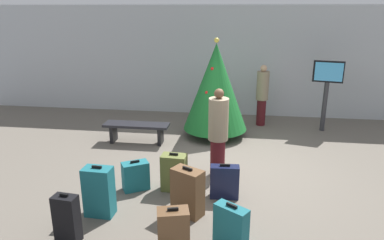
{
  "coord_description": "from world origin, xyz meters",
  "views": [
    {
      "loc": [
        0.12,
        -6.57,
        3.12
      ],
      "look_at": [
        -0.83,
        0.38,
        0.9
      ],
      "focal_mm": 33.26,
      "sensor_mm": 36.0,
      "label": 1
    }
  ],
  "objects_px": {
    "suitcase_4": "(231,227)",
    "suitcase_7": "(136,176)",
    "flight_info_kiosk": "(327,84)",
    "traveller_0": "(262,94)",
    "suitcase_3": "(99,192)",
    "suitcase_6": "(67,219)",
    "waiting_bench": "(137,128)",
    "holiday_tree": "(216,87)",
    "suitcase_0": "(174,172)",
    "suitcase_5": "(224,182)",
    "traveller_1": "(218,131)",
    "suitcase_2": "(188,192)",
    "suitcase_1": "(173,229)"
  },
  "relations": [
    {
      "from": "suitcase_3",
      "to": "suitcase_4",
      "type": "xyz_separation_m",
      "value": [
        2.06,
        -0.52,
        -0.09
      ]
    },
    {
      "from": "holiday_tree",
      "to": "suitcase_0",
      "type": "xyz_separation_m",
      "value": [
        -0.51,
        -2.89,
        -0.94
      ]
    },
    {
      "from": "waiting_bench",
      "to": "suitcase_5",
      "type": "xyz_separation_m",
      "value": [
        2.22,
        -2.33,
        -0.07
      ]
    },
    {
      "from": "waiting_bench",
      "to": "suitcase_5",
      "type": "height_order",
      "value": "suitcase_5"
    },
    {
      "from": "traveller_1",
      "to": "suitcase_4",
      "type": "relative_size",
      "value": 2.65
    },
    {
      "from": "holiday_tree",
      "to": "suitcase_5",
      "type": "relative_size",
      "value": 3.93
    },
    {
      "from": "flight_info_kiosk",
      "to": "waiting_bench",
      "type": "relative_size",
      "value": 1.19
    },
    {
      "from": "flight_info_kiosk",
      "to": "suitcase_5",
      "type": "xyz_separation_m",
      "value": [
        -2.41,
        -3.87,
        -0.97
      ]
    },
    {
      "from": "suitcase_3",
      "to": "suitcase_6",
      "type": "xyz_separation_m",
      "value": [
        -0.18,
        -0.7,
        -0.05
      ]
    },
    {
      "from": "waiting_bench",
      "to": "traveller_0",
      "type": "height_order",
      "value": "traveller_0"
    },
    {
      "from": "flight_info_kiosk",
      "to": "suitcase_7",
      "type": "distance_m",
      "value": 5.6
    },
    {
      "from": "suitcase_3",
      "to": "suitcase_4",
      "type": "bearing_deg",
      "value": -14.07
    },
    {
      "from": "flight_info_kiosk",
      "to": "suitcase_5",
      "type": "height_order",
      "value": "flight_info_kiosk"
    },
    {
      "from": "traveller_1",
      "to": "suitcase_5",
      "type": "height_order",
      "value": "traveller_1"
    },
    {
      "from": "suitcase_1",
      "to": "suitcase_2",
      "type": "height_order",
      "value": "suitcase_2"
    },
    {
      "from": "suitcase_7",
      "to": "suitcase_0",
      "type": "bearing_deg",
      "value": 6.36
    },
    {
      "from": "suitcase_0",
      "to": "traveller_0",
      "type": "bearing_deg",
      "value": 66.76
    },
    {
      "from": "traveller_0",
      "to": "suitcase_0",
      "type": "bearing_deg",
      "value": -113.24
    },
    {
      "from": "suitcase_5",
      "to": "suitcase_4",
      "type": "bearing_deg",
      "value": -83.48
    },
    {
      "from": "holiday_tree",
      "to": "waiting_bench",
      "type": "distance_m",
      "value": 2.17
    },
    {
      "from": "suitcase_5",
      "to": "suitcase_3",
      "type": "bearing_deg",
      "value": -157.36
    },
    {
      "from": "traveller_1",
      "to": "suitcase_4",
      "type": "xyz_separation_m",
      "value": [
        0.33,
        -2.14,
        -0.6
      ]
    },
    {
      "from": "flight_info_kiosk",
      "to": "suitcase_2",
      "type": "xyz_separation_m",
      "value": [
        -2.95,
        -4.46,
        -0.88
      ]
    },
    {
      "from": "traveller_1",
      "to": "suitcase_7",
      "type": "relative_size",
      "value": 3.1
    },
    {
      "from": "holiday_tree",
      "to": "suitcase_4",
      "type": "bearing_deg",
      "value": -82.94
    },
    {
      "from": "suitcase_4",
      "to": "suitcase_7",
      "type": "relative_size",
      "value": 1.17
    },
    {
      "from": "traveller_0",
      "to": "suitcase_6",
      "type": "distance_m",
      "value": 6.36
    },
    {
      "from": "suitcase_5",
      "to": "suitcase_1",
      "type": "bearing_deg",
      "value": -113.54
    },
    {
      "from": "suitcase_2",
      "to": "suitcase_6",
      "type": "relative_size",
      "value": 1.09
    },
    {
      "from": "holiday_tree",
      "to": "suitcase_5",
      "type": "height_order",
      "value": "holiday_tree"
    },
    {
      "from": "waiting_bench",
      "to": "suitcase_4",
      "type": "bearing_deg",
      "value": -56.97
    },
    {
      "from": "holiday_tree",
      "to": "suitcase_6",
      "type": "relative_size",
      "value": 3.32
    },
    {
      "from": "traveller_0",
      "to": "suitcase_7",
      "type": "height_order",
      "value": "traveller_0"
    },
    {
      "from": "traveller_0",
      "to": "suitcase_7",
      "type": "relative_size",
      "value": 3.01
    },
    {
      "from": "holiday_tree",
      "to": "suitcase_7",
      "type": "xyz_separation_m",
      "value": [
        -1.2,
        -2.96,
        -1.02
      ]
    },
    {
      "from": "suitcase_3",
      "to": "suitcase_4",
      "type": "distance_m",
      "value": 2.12
    },
    {
      "from": "suitcase_1",
      "to": "suitcase_7",
      "type": "xyz_separation_m",
      "value": [
        -0.97,
        1.5,
        -0.02
      ]
    },
    {
      "from": "suitcase_0",
      "to": "suitcase_1",
      "type": "bearing_deg",
      "value": -79.9
    },
    {
      "from": "flight_info_kiosk",
      "to": "suitcase_3",
      "type": "height_order",
      "value": "flight_info_kiosk"
    },
    {
      "from": "suitcase_2",
      "to": "suitcase_4",
      "type": "distance_m",
      "value": 1.0
    },
    {
      "from": "flight_info_kiosk",
      "to": "suitcase_4",
      "type": "bearing_deg",
      "value": -113.54
    },
    {
      "from": "flight_info_kiosk",
      "to": "traveller_0",
      "type": "bearing_deg",
      "value": 170.68
    },
    {
      "from": "flight_info_kiosk",
      "to": "waiting_bench",
      "type": "xyz_separation_m",
      "value": [
        -4.63,
        -1.54,
        -0.9
      ]
    },
    {
      "from": "suitcase_3",
      "to": "suitcase_7",
      "type": "height_order",
      "value": "suitcase_3"
    },
    {
      "from": "traveller_0",
      "to": "suitcase_6",
      "type": "height_order",
      "value": "traveller_0"
    },
    {
      "from": "traveller_1",
      "to": "suitcase_0",
      "type": "relative_size",
      "value": 2.44
    },
    {
      "from": "suitcase_3",
      "to": "flight_info_kiosk",
      "type": "bearing_deg",
      "value": 47.23
    },
    {
      "from": "traveller_0",
      "to": "suitcase_1",
      "type": "bearing_deg",
      "value": -104.4
    },
    {
      "from": "holiday_tree",
      "to": "suitcase_0",
      "type": "bearing_deg",
      "value": -100.06
    },
    {
      "from": "suitcase_1",
      "to": "suitcase_5",
      "type": "height_order",
      "value": "suitcase_5"
    }
  ]
}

